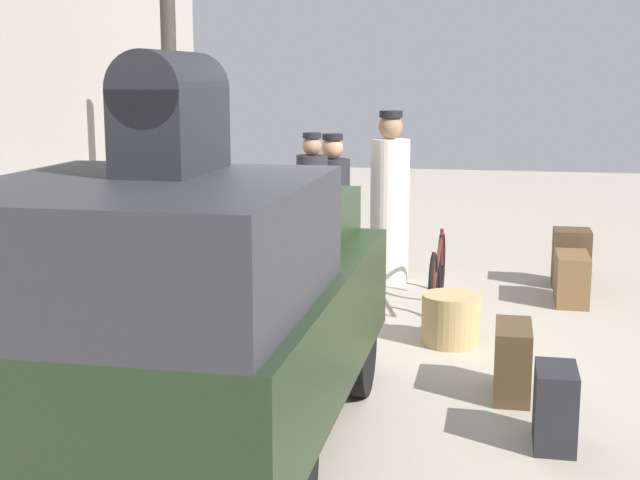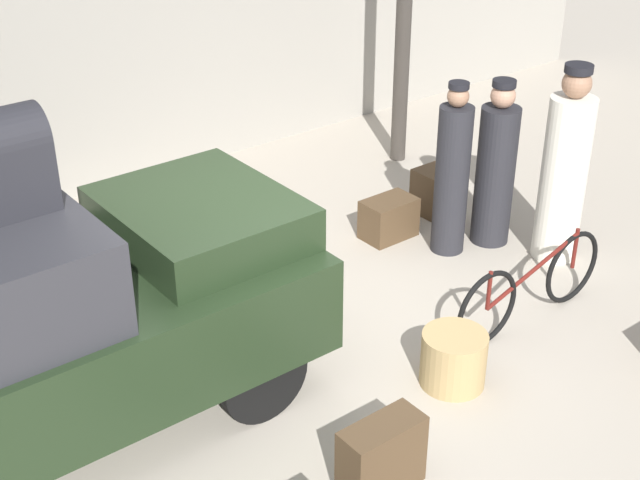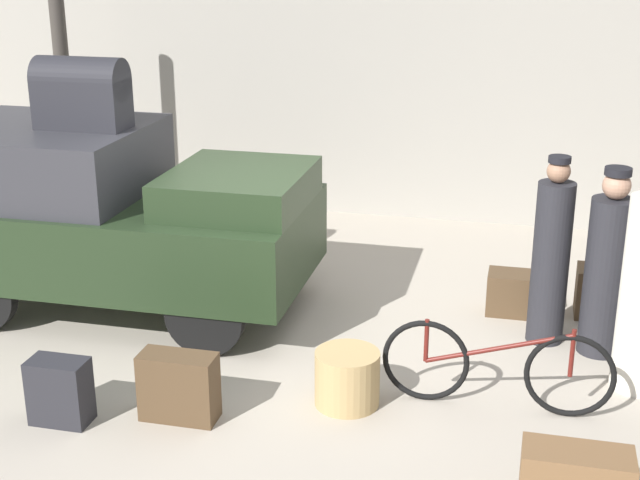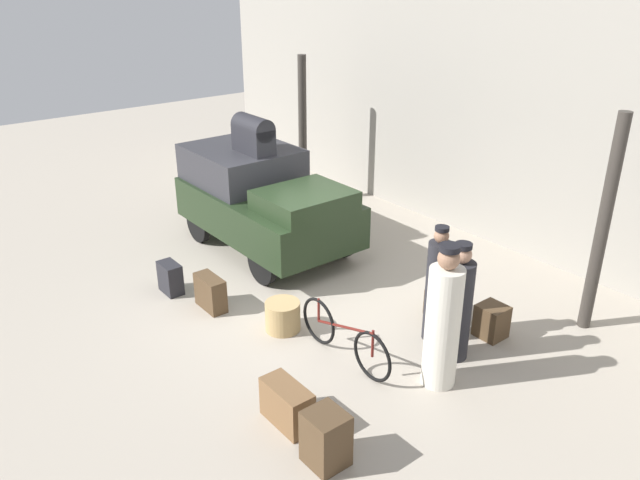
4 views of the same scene
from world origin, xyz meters
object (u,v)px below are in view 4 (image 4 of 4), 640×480
object	(u,v)px
porter_standing_middle	(457,307)
trunk_wicker_pale	(287,405)
trunk_large_brown	(170,278)
suitcase_tan_flat	(210,293)
wicker_basket	(283,316)
trunk_umber_medium	(445,305)
truck	(263,198)
porter_with_bicycle	(437,288)
trunk_on_truck_roof	(253,134)
suitcase_black_upright	(326,439)
porter_carrying_trunk	(443,323)
suitcase_small_leather	(491,321)
bicycle	(344,337)

from	to	relation	value
porter_standing_middle	trunk_wicker_pale	distance (m)	2.57
trunk_large_brown	suitcase_tan_flat	distance (m)	0.87
trunk_large_brown	suitcase_tan_flat	size ratio (longest dim) A/B	0.87
wicker_basket	trunk_umber_medium	size ratio (longest dim) A/B	0.95
truck	porter_standing_middle	size ratio (longest dim) A/B	2.11
truck	trunk_large_brown	xyz separation A→B (m)	(0.56, -2.14, -0.70)
suitcase_tan_flat	porter_standing_middle	bearing A→B (deg)	31.41
suitcase_tan_flat	porter_with_bicycle	bearing A→B (deg)	37.39
trunk_large_brown	trunk_on_truck_roof	xyz separation A→B (m)	(-0.78, 2.14, 1.82)
suitcase_black_upright	trunk_on_truck_roof	distance (m)	6.05
truck	trunk_wicker_pale	size ratio (longest dim) A/B	5.21
porter_standing_middle	suitcase_tan_flat	world-z (taller)	porter_standing_middle
wicker_basket	porter_with_bicycle	world-z (taller)	porter_with_bicycle
porter_carrying_trunk	suitcase_tan_flat	bearing A→B (deg)	-158.73
wicker_basket	porter_carrying_trunk	distance (m)	2.44
porter_with_bicycle	trunk_on_truck_roof	world-z (taller)	trunk_on_truck_roof
porter_with_bicycle	porter_standing_middle	xyz separation A→B (m)	(0.46, -0.12, -0.03)
trunk_wicker_pale	trunk_large_brown	size ratio (longest dim) A/B	1.33
suitcase_small_leather	suitcase_tan_flat	size ratio (longest dim) A/B	0.83
trunk_large_brown	trunk_umber_medium	bearing A→B (deg)	41.32
trunk_umber_medium	suitcase_tan_flat	world-z (taller)	suitcase_tan_flat
porter_standing_middle	trunk_wicker_pale	xyz separation A→B (m)	(-0.29, -2.51, -0.50)
bicycle	trunk_large_brown	world-z (taller)	bicycle
truck	suitcase_black_upright	xyz separation A→B (m)	(4.98, -2.54, -0.64)
trunk_umber_medium	trunk_large_brown	size ratio (longest dim) A/B	1.06
suitcase_small_leather	porter_standing_middle	bearing A→B (deg)	-90.43
wicker_basket	porter_carrying_trunk	size ratio (longest dim) A/B	0.27
trunk_umber_medium	suitcase_tan_flat	xyz separation A→B (m)	(-2.38, -2.57, 0.06)
porter_carrying_trunk	suitcase_small_leather	size ratio (longest dim) A/B	3.95
truck	suitcase_small_leather	size ratio (longest dim) A/B	7.29
suitcase_black_upright	trunk_large_brown	xyz separation A→B (m)	(-4.42, 0.40, -0.06)
porter_carrying_trunk	trunk_wicker_pale	size ratio (longest dim) A/B	2.82
trunk_large_brown	porter_carrying_trunk	bearing A→B (deg)	20.40
bicycle	wicker_basket	world-z (taller)	bicycle
truck	trunk_large_brown	distance (m)	2.32
porter_carrying_trunk	suitcase_tan_flat	size ratio (longest dim) A/B	3.28
truck	wicker_basket	distance (m)	3.01
porter_carrying_trunk	suitcase_black_upright	world-z (taller)	porter_carrying_trunk
bicycle	trunk_wicker_pale	distance (m)	1.42
trunk_umber_medium	suitcase_tan_flat	size ratio (longest dim) A/B	0.92
truck	wicker_basket	bearing A→B (deg)	-28.43
trunk_wicker_pale	truck	bearing A→B (deg)	149.40
trunk_on_truck_roof	suitcase_tan_flat	bearing A→B (deg)	-49.56
truck	suitcase_small_leather	world-z (taller)	truck
porter_with_bicycle	porter_standing_middle	bearing A→B (deg)	-15.06
wicker_basket	suitcase_tan_flat	world-z (taller)	suitcase_tan_flat
bicycle	trunk_large_brown	bearing A→B (deg)	-162.98
porter_with_bicycle	trunk_umber_medium	size ratio (longest dim) A/B	3.18
porter_carrying_trunk	trunk_wicker_pale	distance (m)	2.09
bicycle	trunk_on_truck_roof	bearing A→B (deg)	163.02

